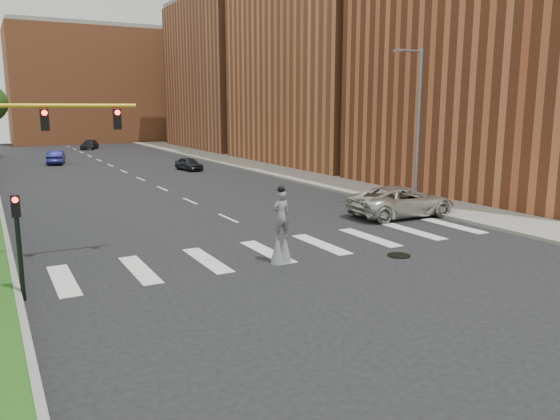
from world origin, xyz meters
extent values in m
plane|color=black|center=(0.00, 0.00, 0.00)|extent=(160.00, 160.00, 0.00)
cube|color=gray|center=(12.50, 25.00, 0.09)|extent=(5.00, 90.00, 0.18)
cylinder|color=black|center=(3.00, -2.00, 0.02)|extent=(0.90, 0.90, 0.04)
cube|color=#9B4A2A|center=(22.00, 8.00, 11.00)|extent=(16.00, 20.00, 22.00)
cube|color=#B36238|center=(22.00, 30.00, 12.00)|extent=(16.00, 22.00, 24.00)
cube|color=#A45C3C|center=(22.00, 54.00, 10.00)|extent=(16.00, 22.00, 20.00)
cube|color=#B36238|center=(6.00, 78.00, 9.00)|extent=(26.00, 14.00, 18.00)
cylinder|color=slate|center=(11.00, 6.00, 4.50)|extent=(0.20, 0.20, 9.00)
cylinder|color=slate|center=(10.20, 6.00, 8.80)|extent=(1.80, 0.12, 0.12)
cube|color=slate|center=(9.30, 6.00, 8.75)|extent=(0.50, 0.18, 0.12)
cylinder|color=gold|center=(-8.40, 3.00, 5.80)|extent=(5.20, 0.14, 0.14)
cube|color=black|center=(-9.00, 3.00, 5.30)|extent=(0.28, 0.18, 0.75)
cylinder|color=#FF0C0C|center=(-9.00, 2.90, 5.55)|extent=(0.18, 0.06, 0.18)
cube|color=black|center=(-6.50, 3.00, 5.30)|extent=(0.28, 0.18, 0.75)
cylinder|color=#FF0C0C|center=(-6.50, 2.90, 5.55)|extent=(0.18, 0.06, 0.18)
cylinder|color=black|center=(-10.30, -0.50, 1.50)|extent=(0.14, 0.14, 3.00)
cube|color=black|center=(-10.30, -0.50, 2.90)|extent=(0.25, 0.16, 0.65)
cylinder|color=#FF0C0C|center=(-10.30, -0.60, 3.10)|extent=(0.16, 0.05, 0.16)
cylinder|color=#311D13|center=(-1.37, -0.64, 0.46)|extent=(0.07, 0.07, 0.92)
cylinder|color=#311D13|center=(-1.69, -0.65, 0.46)|extent=(0.07, 0.07, 0.92)
cone|color=slate|center=(-1.37, -0.64, 0.58)|extent=(0.52, 0.52, 1.15)
cone|color=slate|center=(-1.69, -0.65, 0.58)|extent=(0.52, 0.52, 1.15)
imported|color=slate|center=(-1.53, -0.65, 1.83)|extent=(0.68, 0.46, 1.82)
sphere|color=black|center=(-1.53, -0.65, 2.80)|extent=(0.26, 0.26, 0.26)
cylinder|color=black|center=(-1.53, -0.65, 2.75)|extent=(0.34, 0.34, 0.02)
cube|color=yellow|center=(-1.53, -0.51, 2.33)|extent=(0.22, 0.05, 0.10)
imported|color=beige|center=(8.36, 4.07, 0.81)|extent=(5.97, 2.96, 1.63)
imported|color=black|center=(5.49, 30.05, 0.60)|extent=(1.94, 3.70, 1.20)
imported|color=navy|center=(-4.59, 41.86, 0.70)|extent=(2.28, 4.45, 1.40)
imported|color=black|center=(1.85, 60.95, 0.62)|extent=(3.32, 4.58, 1.23)
camera|label=1|loc=(-10.95, -17.97, 5.75)|focal=35.00mm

